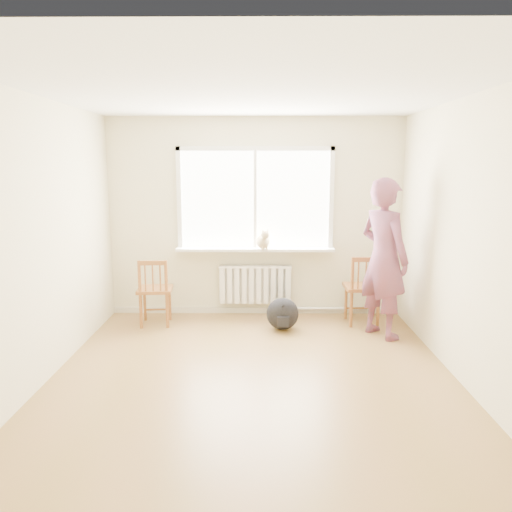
{
  "coord_description": "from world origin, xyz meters",
  "views": [
    {
      "loc": [
        0.07,
        -4.56,
        2.07
      ],
      "look_at": [
        0.02,
        1.2,
        1.01
      ],
      "focal_mm": 35.0,
      "sensor_mm": 36.0,
      "label": 1
    }
  ],
  "objects_px": {
    "chair_right": "(363,290)",
    "person": "(384,258)",
    "chair_left": "(155,292)",
    "cat": "(263,240)",
    "backpack": "(283,314)"
  },
  "relations": [
    {
      "from": "person",
      "to": "backpack",
      "type": "height_order",
      "value": "person"
    },
    {
      "from": "chair_right",
      "to": "person",
      "type": "relative_size",
      "value": 0.48
    },
    {
      "from": "person",
      "to": "cat",
      "type": "height_order",
      "value": "person"
    },
    {
      "from": "chair_right",
      "to": "backpack",
      "type": "bearing_deg",
      "value": 10.76
    },
    {
      "from": "chair_right",
      "to": "backpack",
      "type": "relative_size",
      "value": 2.25
    },
    {
      "from": "chair_right",
      "to": "backpack",
      "type": "height_order",
      "value": "chair_right"
    },
    {
      "from": "chair_right",
      "to": "person",
      "type": "height_order",
      "value": "person"
    },
    {
      "from": "chair_left",
      "to": "person",
      "type": "xyz_separation_m",
      "value": [
        2.85,
        -0.37,
        0.52
      ]
    },
    {
      "from": "cat",
      "to": "backpack",
      "type": "distance_m",
      "value": 1.04
    },
    {
      "from": "chair_right",
      "to": "cat",
      "type": "xyz_separation_m",
      "value": [
        -1.3,
        0.3,
        0.6
      ]
    },
    {
      "from": "chair_right",
      "to": "person",
      "type": "xyz_separation_m",
      "value": [
        0.14,
        -0.44,
        0.5
      ]
    },
    {
      "from": "chair_left",
      "to": "person",
      "type": "distance_m",
      "value": 2.92
    },
    {
      "from": "chair_left",
      "to": "cat",
      "type": "height_order",
      "value": "cat"
    },
    {
      "from": "chair_right",
      "to": "chair_left",
      "type": "bearing_deg",
      "value": 0.08
    },
    {
      "from": "chair_left",
      "to": "person",
      "type": "relative_size",
      "value": 0.46
    }
  ]
}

